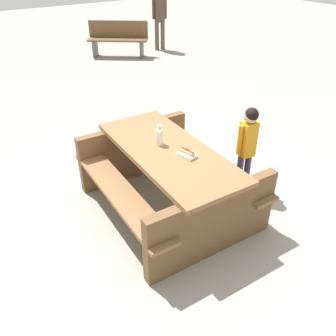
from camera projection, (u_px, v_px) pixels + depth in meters
The scene contains 7 objects.
ground_plane at pixel (168, 207), 3.92m from camera, with size 30.00×30.00×0.00m, color gray.
picnic_table at pixel (168, 174), 3.68m from camera, with size 1.87×1.49×0.75m.
soda_bottle at pixel (159, 136), 3.54m from camera, with size 0.08×0.08×0.22m.
hotdog_tray at pixel (187, 153), 3.38m from camera, with size 0.20×0.14×0.08m.
child_in_coat at pixel (248, 140), 3.85m from camera, with size 0.17×0.26×1.05m.
park_bench_near at pixel (118, 38), 8.87m from camera, with size 1.23×1.44×0.85m.
bystander_adult at pixel (159, 10), 9.12m from camera, with size 0.30×0.37×1.59m.
Camera 1 is at (2.52, -1.72, 2.50)m, focal length 37.45 mm.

